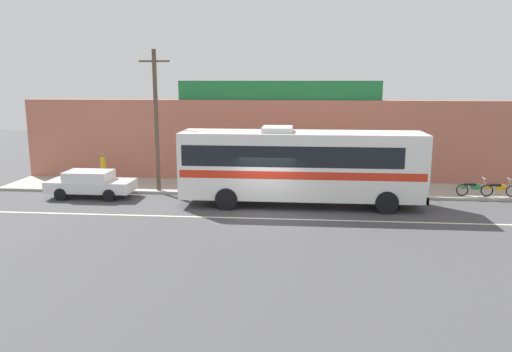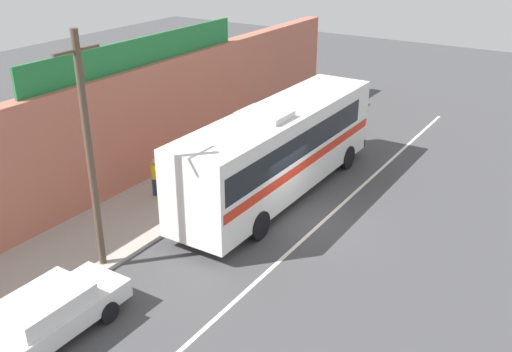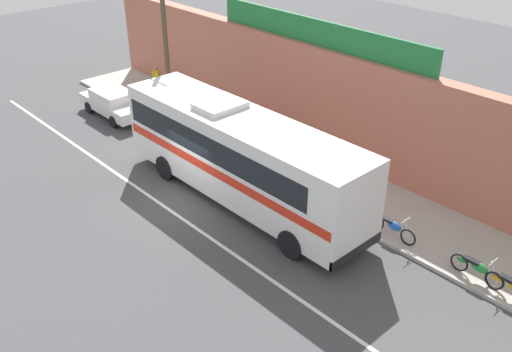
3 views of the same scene
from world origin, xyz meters
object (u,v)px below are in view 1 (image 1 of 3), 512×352
at_px(parked_car, 91,183).
at_px(pedestrian_near_shop, 248,169).
at_px(motorcycle_red, 474,188).
at_px(utility_pole, 156,119).
at_px(motorcycle_black, 499,189).
at_px(motorcycle_orange, 410,187).
at_px(pedestrian_far_left, 103,165).
at_px(intercity_bus, 299,163).

relative_size(parked_car, pedestrian_near_shop, 2.76).
relative_size(parked_car, motorcycle_red, 2.38).
xyz_separation_m(utility_pole, motorcycle_black, (17.55, 0.04, -3.38)).
bearing_deg(motorcycle_orange, motorcycle_black, 0.06).
xyz_separation_m(motorcycle_black, pedestrian_far_left, (-21.27, 1.64, 0.59)).
bearing_deg(intercity_bus, parked_car, 176.34).
bearing_deg(motorcycle_red, motorcycle_black, -1.55).
relative_size(utility_pole, motorcycle_red, 4.03).
bearing_deg(pedestrian_far_left, parked_car, -79.81).
height_order(parked_car, pedestrian_near_shop, pedestrian_near_shop).
distance_m(motorcycle_black, pedestrian_near_shop, 13.09).
height_order(parked_car, motorcycle_orange, parked_car).
relative_size(motorcycle_orange, pedestrian_near_shop, 1.23).
relative_size(parked_car, utility_pole, 0.59).
relative_size(parked_car, pedestrian_far_left, 2.49).
relative_size(intercity_bus, pedestrian_near_shop, 7.28).
bearing_deg(utility_pole, motorcycle_red, 0.25).
height_order(motorcycle_orange, pedestrian_near_shop, pedestrian_near_shop).
distance_m(motorcycle_orange, motorcycle_black, 4.38).
distance_m(parked_car, motorcycle_black, 20.77).
distance_m(motorcycle_orange, motorcycle_red, 3.17).
relative_size(intercity_bus, utility_pole, 1.56).
bearing_deg(motorcycle_black, motorcycle_red, 178.45).
bearing_deg(motorcycle_orange, intercity_bus, -159.74).
height_order(utility_pole, pedestrian_near_shop, utility_pole).
bearing_deg(motorcycle_black, utility_pole, -179.87).
distance_m(intercity_bus, pedestrian_far_left, 11.87).
xyz_separation_m(motorcycle_red, pedestrian_near_shop, (-11.75, 1.75, 0.48)).
relative_size(intercity_bus, parked_car, 2.64).
xyz_separation_m(motorcycle_black, pedestrian_near_shop, (-12.96, 1.78, 0.48)).
xyz_separation_m(utility_pole, pedestrian_far_left, (-3.72, 1.68, -2.79)).
relative_size(motorcycle_black, pedestrian_near_shop, 1.17).
bearing_deg(intercity_bus, utility_pole, 164.68).
relative_size(motorcycle_orange, motorcycle_red, 1.06).
bearing_deg(intercity_bus, pedestrian_far_left, 161.59).
bearing_deg(utility_pole, pedestrian_far_left, 155.70).
xyz_separation_m(motorcycle_orange, pedestrian_far_left, (-16.89, 1.65, 0.59)).
distance_m(parked_car, pedestrian_near_shop, 8.40).
bearing_deg(utility_pole, motorcycle_orange, 0.15).
distance_m(motorcycle_red, pedestrian_near_shop, 11.89).
height_order(motorcycle_red, motorcycle_black, same).
xyz_separation_m(utility_pole, motorcycle_red, (16.34, 0.07, -3.38)).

